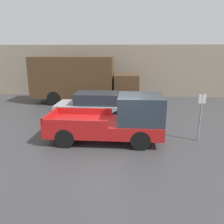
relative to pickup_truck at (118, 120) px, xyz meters
name	(u,v)px	position (x,y,z in m)	size (l,w,h in m)	color
ground_plane	(113,142)	(-0.20, -0.25, -0.98)	(60.00, 60.00, 0.00)	#3D3D3F
building_wall	(122,71)	(-0.20, 10.33, 1.24)	(28.00, 0.15, 4.44)	gray
pickup_truck	(118,120)	(0.00, 0.00, 0.00)	(5.02, 2.05, 2.09)	red
car	(96,105)	(-1.47, 3.21, -0.16)	(4.49, 1.94, 1.58)	#B7BABF
delivery_truck	(81,79)	(-3.23, 7.34, 0.90)	(8.05, 2.37, 3.51)	#4C331E
parking_sign	(201,114)	(3.60, 0.24, 0.28)	(0.30, 0.07, 2.22)	gray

